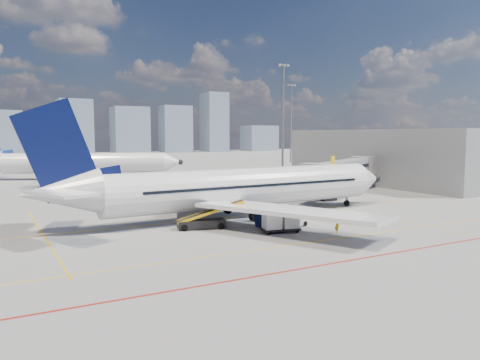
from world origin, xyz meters
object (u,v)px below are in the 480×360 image
object	(u,v)px
second_aircraft	(76,163)
belt_loader	(203,222)
main_aircraft	(234,189)
cargo_dolly	(281,221)
baggage_tug	(295,220)
ramp_worker	(337,224)

from	to	relation	value
second_aircraft	belt_loader	world-z (taller)	second_aircraft
main_aircraft	cargo_dolly	world-z (taller)	main_aircraft
baggage_tug	ramp_worker	size ratio (longest dim) A/B	1.33
second_aircraft	belt_loader	distance (m)	58.92
second_aircraft	baggage_tug	world-z (taller)	second_aircraft
belt_loader	main_aircraft	bearing A→B (deg)	49.66
belt_loader	ramp_worker	distance (m)	12.70
belt_loader	second_aircraft	bearing A→B (deg)	106.33
main_aircraft	cargo_dolly	xyz separation A→B (m)	(0.22, -8.81, -2.16)
baggage_tug	belt_loader	world-z (taller)	belt_loader
baggage_tug	belt_loader	distance (m)	9.09
baggage_tug	ramp_worker	distance (m)	4.71
second_aircraft	main_aircraft	bearing A→B (deg)	-62.45
second_aircraft	baggage_tug	xyz separation A→B (m)	(9.98, -62.29, -2.53)
cargo_dolly	ramp_worker	xyz separation A→B (m)	(4.33, -2.84, -0.21)
cargo_dolly	second_aircraft	bearing A→B (deg)	108.69
ramp_worker	baggage_tug	bearing A→B (deg)	35.53
main_aircraft	baggage_tug	bearing A→B (deg)	-69.12
belt_loader	cargo_dolly	bearing A→B (deg)	-27.16
cargo_dolly	ramp_worker	distance (m)	5.18
second_aircraft	ramp_worker	xyz separation A→B (m)	(11.51, -66.74, -2.37)
cargo_dolly	ramp_worker	world-z (taller)	cargo_dolly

